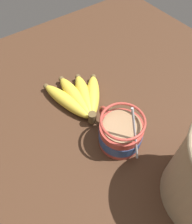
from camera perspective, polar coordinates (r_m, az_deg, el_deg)
table at (r=56.57cm, az=3.26°, el=-3.95°), size 100.87×100.87×2.99cm
coffee_mug at (r=49.80cm, az=6.38°, el=-5.47°), size 14.57×9.94×14.93cm
banana_bunch at (r=58.40cm, az=-4.47°, el=3.93°), size 18.37×15.90×4.12cm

